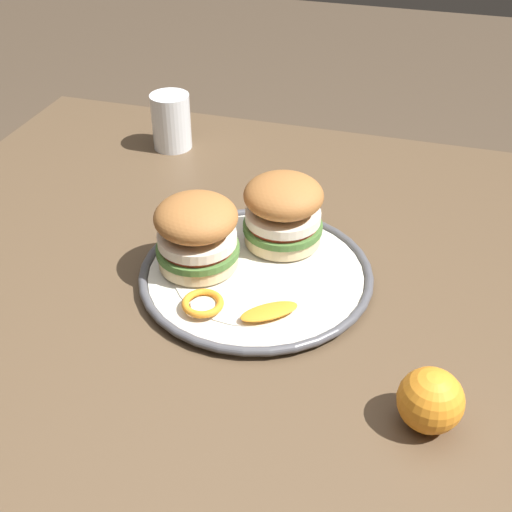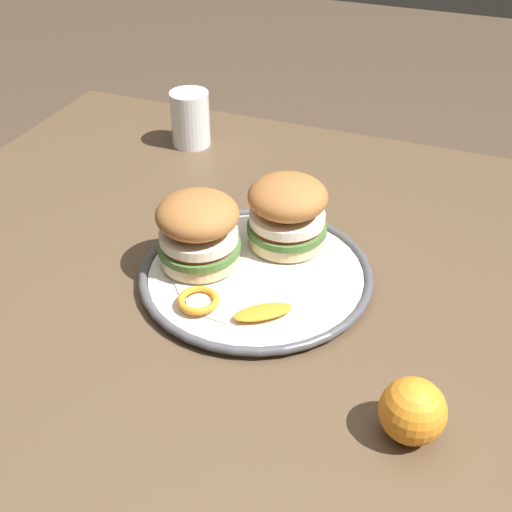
% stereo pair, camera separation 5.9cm
% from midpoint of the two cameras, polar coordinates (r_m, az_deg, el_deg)
% --- Properties ---
extents(dining_table, '(1.12, 1.10, 0.70)m').
position_cam_midpoint_polar(dining_table, '(0.94, -4.23, -8.07)').
color(dining_table, brown).
rests_on(dining_table, ground).
extents(dinner_plate, '(0.32, 0.32, 0.02)m').
position_cam_midpoint_polar(dinner_plate, '(0.90, -1.88, -1.61)').
color(dinner_plate, silver).
rests_on(dinner_plate, dining_table).
extents(sandwich_half_left, '(0.16, 0.16, 0.10)m').
position_cam_midpoint_polar(sandwich_half_left, '(0.89, -7.02, 2.02)').
color(sandwich_half_left, beige).
rests_on(sandwich_half_left, dinner_plate).
extents(sandwich_half_right, '(0.16, 0.16, 0.10)m').
position_cam_midpoint_polar(sandwich_half_right, '(0.93, 0.51, 3.94)').
color(sandwich_half_right, beige).
rests_on(sandwich_half_right, dinner_plate).
extents(orange_peel_curled, '(0.06, 0.06, 0.01)m').
position_cam_midpoint_polar(orange_peel_curled, '(0.84, -6.61, -4.11)').
color(orange_peel_curled, orange).
rests_on(orange_peel_curled, dinner_plate).
extents(orange_peel_strip_long, '(0.08, 0.07, 0.01)m').
position_cam_midpoint_polar(orange_peel_strip_long, '(0.82, -0.93, -4.83)').
color(orange_peel_strip_long, orange).
rests_on(orange_peel_strip_long, dinner_plate).
extents(drinking_glass, '(0.07, 0.07, 0.10)m').
position_cam_midpoint_polar(drinking_glass, '(1.24, -8.65, 11.07)').
color(drinking_glass, white).
rests_on(drinking_glass, dining_table).
extents(whole_orange, '(0.07, 0.07, 0.07)m').
position_cam_midpoint_polar(whole_orange, '(0.72, 12.40, -12.07)').
color(whole_orange, orange).
rests_on(whole_orange, dining_table).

